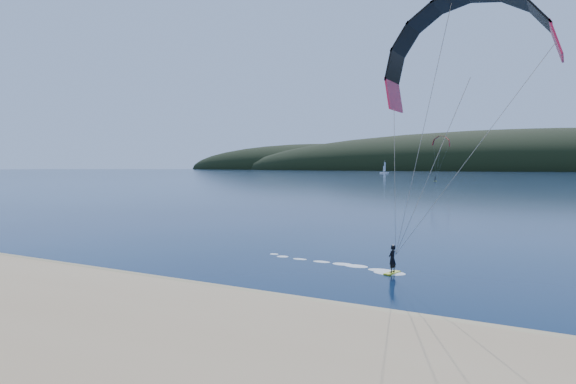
% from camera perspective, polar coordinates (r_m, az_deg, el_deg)
% --- Properties ---
extents(ground, '(1800.00, 1800.00, 0.00)m').
position_cam_1_polar(ground, '(24.15, -16.86, -12.90)').
color(ground, '#071934').
rests_on(ground, ground).
extents(wet_sand, '(220.00, 2.50, 0.10)m').
position_cam_1_polar(wet_sand, '(27.33, -9.91, -10.83)').
color(wet_sand, '#948356').
rests_on(wet_sand, ground).
extents(headland, '(1200.00, 310.00, 140.00)m').
position_cam_1_polar(headland, '(761.49, 28.19, 2.15)').
color(headland, black).
rests_on(headland, ground).
extents(kitesurfer_near, '(20.01, 9.72, 13.43)m').
position_cam_1_polar(kitesurfer_near, '(23.65, 19.20, 11.05)').
color(kitesurfer_near, '#B6C116').
rests_on(kitesurfer_near, ground).
extents(kitesurfer_far, '(7.37, 5.45, 17.42)m').
position_cam_1_polar(kitesurfer_far, '(218.67, 16.98, 5.11)').
color(kitesurfer_far, '#B6C116').
rests_on(kitesurfer_far, ground).
extents(sailboat, '(7.98, 5.02, 11.16)m').
position_cam_1_polar(sailboat, '(438.18, 10.87, 2.20)').
color(sailboat, white).
rests_on(sailboat, ground).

